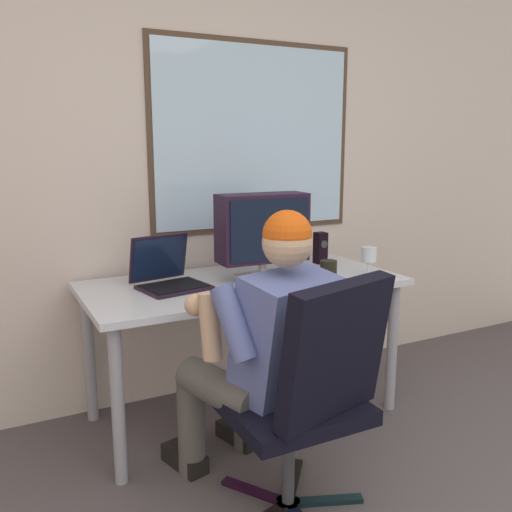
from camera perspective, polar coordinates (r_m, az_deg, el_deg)
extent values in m
cube|color=beige|center=(3.15, -5.67, 9.80)|extent=(5.85, 0.06, 2.69)
cube|color=#4C3828|center=(3.24, -0.15, 12.18)|extent=(1.27, 0.01, 1.08)
cube|color=silver|center=(3.24, -0.12, 12.18)|extent=(1.21, 0.02, 1.02)
cylinder|color=#97949D|center=(2.47, -14.13, -14.84)|extent=(0.06, 0.06, 0.71)
cylinder|color=#97949D|center=(3.11, 13.93, -9.18)|extent=(0.06, 0.06, 0.71)
cylinder|color=#97949D|center=(3.04, -16.90, -9.89)|extent=(0.06, 0.06, 0.71)
cylinder|color=#97949D|center=(3.58, 7.34, -6.17)|extent=(0.06, 0.06, 0.71)
cube|color=silver|center=(2.85, -1.30, -2.87)|extent=(1.62, 0.76, 0.03)
cube|color=black|center=(2.48, 7.20, -23.89)|extent=(0.30, 0.15, 0.02)
cube|color=black|center=(2.57, 3.89, -22.25)|extent=(0.23, 0.27, 0.02)
cube|color=black|center=(2.51, -0.11, -23.25)|extent=(0.21, 0.28, 0.02)
cylinder|color=black|center=(2.45, 3.33, -24.25)|extent=(0.10, 0.10, 0.02)
cylinder|color=#3F3F44|center=(2.33, 3.40, -20.01)|extent=(0.05, 0.05, 0.40)
cube|color=black|center=(2.22, 3.47, -15.13)|extent=(0.51, 0.51, 0.06)
cube|color=black|center=(1.97, 8.28, -9.78)|extent=(0.50, 0.26, 0.51)
cylinder|color=#4F4A45|center=(2.47, 2.22, -11.49)|extent=(0.25, 0.45, 0.15)
cylinder|color=#4F4A45|center=(2.71, -1.04, -14.82)|extent=(0.12, 0.12, 0.47)
cube|color=black|center=(2.84, -1.86, -17.98)|extent=(0.16, 0.26, 0.08)
cylinder|color=#4F4A45|center=(2.28, -3.72, -13.59)|extent=(0.25, 0.45, 0.15)
cylinder|color=#4F4A45|center=(2.54, -6.74, -16.88)|extent=(0.12, 0.12, 0.47)
cube|color=black|center=(2.68, -7.43, -20.11)|extent=(0.16, 0.26, 0.08)
cube|color=#545E96|center=(2.14, 3.14, -8.31)|extent=(0.44, 0.38, 0.51)
sphere|color=tan|center=(2.04, 3.26, 1.38)|extent=(0.19, 0.19, 0.19)
sphere|color=#D24F12|center=(2.04, 3.27, 2.21)|extent=(0.19, 0.19, 0.19)
cylinder|color=#545E96|center=(2.30, 6.16, -4.62)|extent=(0.15, 0.25, 0.28)
cylinder|color=tan|center=(2.40, 4.49, -7.36)|extent=(0.10, 0.11, 0.27)
sphere|color=tan|center=(2.43, 3.81, -7.72)|extent=(0.09, 0.09, 0.09)
cylinder|color=#545E96|center=(2.00, -2.32, -7.00)|extent=(0.14, 0.23, 0.29)
cylinder|color=tan|center=(2.12, -4.77, -7.29)|extent=(0.10, 0.12, 0.27)
sphere|color=tan|center=(2.17, -6.27, -5.07)|extent=(0.09, 0.09, 0.09)
cube|color=beige|center=(2.89, 0.64, -2.13)|extent=(0.25, 0.21, 0.02)
cylinder|color=beige|center=(2.88, 0.64, -1.23)|extent=(0.04, 0.04, 0.08)
cube|color=black|center=(2.84, 0.65, 2.97)|extent=(0.48, 0.19, 0.35)
cube|color=black|center=(2.76, 1.48, 2.70)|extent=(0.43, 0.02, 0.31)
cube|color=black|center=(2.71, -8.47, -3.25)|extent=(0.35, 0.30, 0.02)
cube|color=black|center=(2.70, -8.48, -3.05)|extent=(0.32, 0.27, 0.00)
cube|color=black|center=(2.81, -10.07, -0.15)|extent=(0.32, 0.12, 0.24)
cube|color=#0F1933|center=(2.80, -9.99, -0.22)|extent=(0.29, 0.10, 0.21)
cylinder|color=silver|center=(3.01, 11.54, -1.97)|extent=(0.06, 0.06, 0.00)
cylinder|color=silver|center=(3.00, 11.57, -1.24)|extent=(0.01, 0.01, 0.08)
cylinder|color=silver|center=(2.98, 11.63, 0.19)|extent=(0.08, 0.08, 0.08)
cylinder|color=#610D13|center=(2.99, 11.62, -0.18)|extent=(0.07, 0.07, 0.04)
cube|color=black|center=(3.26, 6.70, 0.85)|extent=(0.07, 0.07, 0.18)
cylinder|color=#333338|center=(3.23, 7.08, 1.23)|extent=(0.04, 0.01, 0.04)
cylinder|color=black|center=(2.86, 7.52, -1.51)|extent=(0.09, 0.09, 0.11)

